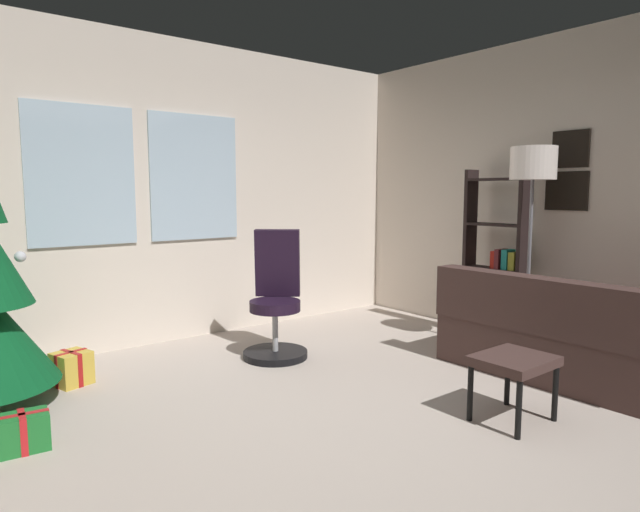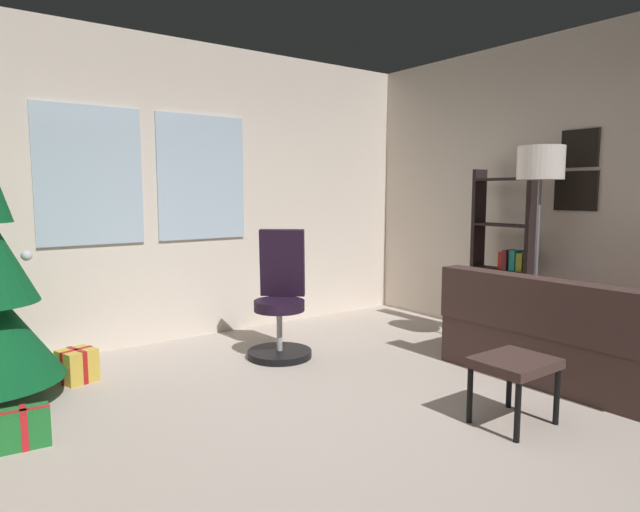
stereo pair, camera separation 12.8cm
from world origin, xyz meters
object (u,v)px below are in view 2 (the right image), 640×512
at_px(footstool, 514,368).
at_px(office_chair, 280,307).
at_px(couch, 583,342).
at_px(floor_lamp, 540,177).
at_px(bookshelf, 504,267).
at_px(gift_box_gold, 77,366).
at_px(gift_box_green, 24,428).

bearing_deg(footstool, office_chair, 100.66).
height_order(couch, floor_lamp, floor_lamp).
relative_size(bookshelf, floor_lamp, 0.91).
height_order(office_chair, floor_lamp, floor_lamp).
xyz_separation_m(footstool, office_chair, (-0.39, 2.08, 0.07)).
xyz_separation_m(couch, office_chair, (-1.56, 1.90, 0.15)).
xyz_separation_m(gift_box_gold, floor_lamp, (3.36, -1.71, 1.45)).
height_order(couch, gift_box_gold, couch).
relative_size(gift_box_green, bookshelf, 0.17).
height_order(footstool, bookshelf, bookshelf).
distance_m(couch, bookshelf, 1.23).
bearing_deg(couch, gift_box_gold, 144.72).
distance_m(bookshelf, floor_lamp, 1.03).
bearing_deg(footstool, bookshelf, 37.21).
bearing_deg(footstool, gift_box_green, 149.41).
height_order(footstool, gift_box_green, footstool).
bearing_deg(floor_lamp, bookshelf, 61.85).
height_order(couch, bookshelf, bookshelf).
height_order(gift_box_gold, office_chair, office_chair).
distance_m(couch, gift_box_green, 3.90).
relative_size(office_chair, floor_lamp, 0.61).
bearing_deg(bookshelf, couch, -113.37).
distance_m(couch, office_chair, 2.46).
bearing_deg(couch, floor_lamp, 71.52).
bearing_deg(gift_box_green, bookshelf, -3.39).
bearing_deg(gift_box_gold, footstool, -50.45).
bearing_deg(office_chair, gift_box_gold, 167.86).
relative_size(gift_box_green, floor_lamp, 0.16).
height_order(gift_box_green, gift_box_gold, gift_box_gold).
bearing_deg(couch, bookshelf, 66.63).
distance_m(gift_box_gold, floor_lamp, 4.03).
xyz_separation_m(footstool, gift_box_green, (-2.50, 1.48, -0.26)).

